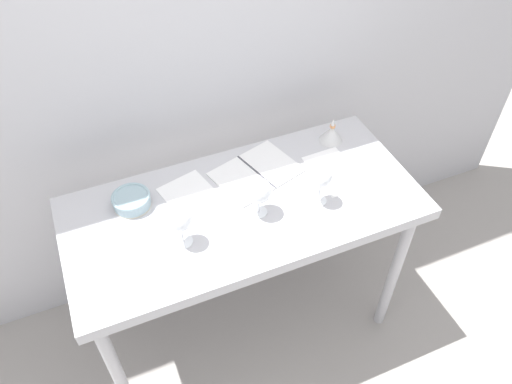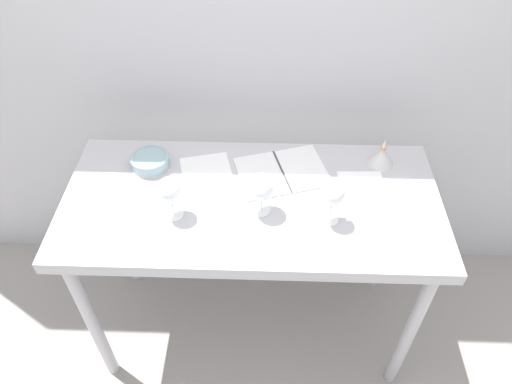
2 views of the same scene
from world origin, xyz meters
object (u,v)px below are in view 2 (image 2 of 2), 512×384
wine_glass_near_right (333,194)px  open_notebook (282,172)px  wine_glass_near_left (170,190)px  wine_glass_near_center (261,188)px  tasting_sheet_lower (364,195)px  tasting_bowl (150,161)px  tasting_sheet_upper (207,173)px  decanter_funnel (382,156)px

wine_glass_near_right → open_notebook: size_ratio=0.44×
wine_glass_near_left → wine_glass_near_center: size_ratio=1.01×
open_notebook → tasting_sheet_lower: size_ratio=1.51×
wine_glass_near_right → wine_glass_near_center: 0.24m
wine_glass_near_right → tasting_bowl: size_ratio=1.16×
wine_glass_near_left → tasting_sheet_upper: size_ratio=0.80×
wine_glass_near_center → tasting_sheet_upper: 0.31m
tasting_bowl → decanter_funnel: 0.91m
tasting_sheet_lower → decanter_funnel: bearing=63.1°
tasting_sheet_upper → wine_glass_near_right: bearing=-41.2°
wine_glass_near_right → tasting_bowl: bearing=159.0°
wine_glass_near_center → tasting_bowl: 0.50m
wine_glass_near_center → open_notebook: bearing=69.6°
wine_glass_near_center → open_notebook: (0.08, 0.21, -0.11)m
wine_glass_near_center → decanter_funnel: size_ratio=1.40×
wine_glass_near_left → wine_glass_near_center: same height
wine_glass_near_left → tasting_sheet_upper: 0.27m
open_notebook → tasting_sheet_lower: open_notebook is taller
tasting_sheet_lower → decanter_funnel: decanter_funnel is taller
open_notebook → decanter_funnel: (0.39, 0.07, 0.03)m
open_notebook → tasting_sheet_lower: (0.30, -0.12, -0.00)m
open_notebook → wine_glass_near_left: bearing=-165.6°
wine_glass_near_center → tasting_sheet_upper: wine_glass_near_center is taller
wine_glass_near_right → tasting_sheet_lower: size_ratio=0.67×
open_notebook → wine_glass_near_center: bearing=-127.1°
tasting_sheet_lower → tasting_bowl: tasting_bowl is taller
tasting_sheet_upper → tasting_sheet_lower: bearing=-24.5°
decanter_funnel → open_notebook: bearing=-170.3°
open_notebook → tasting_sheet_upper: (-0.29, -0.01, -0.00)m
wine_glass_near_right → tasting_bowl: wine_glass_near_right is taller
wine_glass_near_center → open_notebook: size_ratio=0.43×
tasting_sheet_upper → decanter_funnel: decanter_funnel is taller
decanter_funnel → wine_glass_near_right: bearing=-126.1°
tasting_sheet_lower → wine_glass_near_right: bearing=-140.0°
open_notebook → tasting_bowl: size_ratio=2.61×
wine_glass_near_left → open_notebook: 0.47m
tasting_bowl → decanter_funnel: size_ratio=1.25×
wine_glass_near_left → open_notebook: size_ratio=0.43×
wine_glass_near_left → wine_glass_near_right: (0.55, -0.01, 0.01)m
wine_glass_near_right → wine_glass_near_center: bearing=171.4°
tasting_sheet_lower → tasting_sheet_upper: bearing=168.0°
open_notebook → tasting_bowl: tasting_bowl is taller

